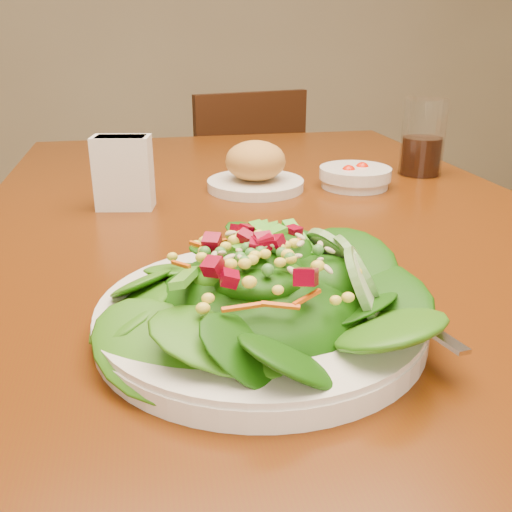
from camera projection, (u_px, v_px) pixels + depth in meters
name	position (u px, v px, depth m)	size (l,w,h in m)	color
dining_table	(270.00, 274.00, 0.92)	(0.90, 1.40, 0.75)	#491C07
chair_far	(238.00, 207.00, 1.96)	(0.47, 0.47, 0.84)	black
salad_plate	(271.00, 296.00, 0.54)	(0.31, 0.31, 0.09)	silver
bread_plate	(255.00, 170.00, 1.01)	(0.17, 0.17, 0.09)	silver
tomato_bowl	(355.00, 177.00, 1.03)	(0.13, 0.13, 0.04)	silver
drinking_glass	(422.00, 143.00, 1.10)	(0.08, 0.08, 0.14)	silver
napkin_holder	(123.00, 171.00, 0.89)	(0.10, 0.06, 0.11)	white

